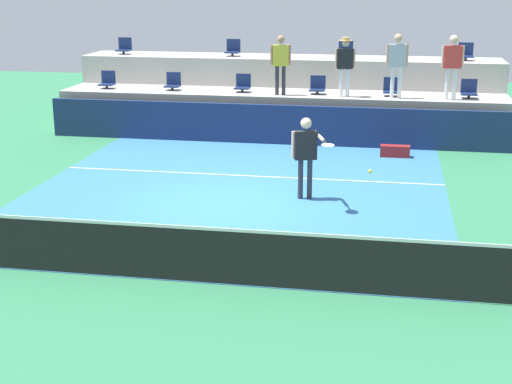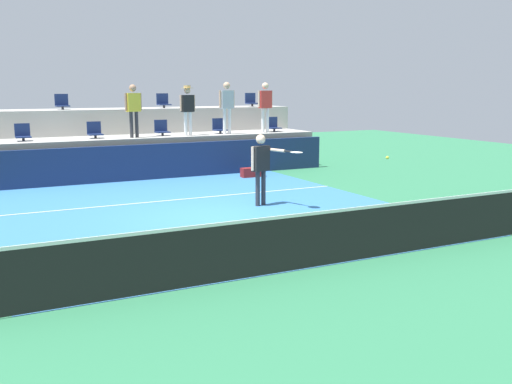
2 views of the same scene
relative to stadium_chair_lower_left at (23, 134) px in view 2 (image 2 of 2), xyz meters
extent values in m
plane|color=#2D754C|center=(3.23, -7.23, -1.46)|extent=(40.00, 40.00, 0.00)
cube|color=teal|center=(3.23, -6.23, -1.46)|extent=(9.00, 10.00, 0.01)
cube|color=white|center=(3.23, -4.83, -1.46)|extent=(9.00, 0.06, 0.00)
cube|color=black|center=(3.23, -11.23, -1.01)|extent=(10.40, 0.01, 0.87)
cube|color=white|center=(3.23, -11.23, -0.57)|extent=(10.40, 0.02, 0.05)
cube|color=navy|center=(3.23, -1.23, -0.91)|extent=(13.00, 0.16, 1.10)
cube|color=#ADAAA3|center=(3.23, 0.07, -0.84)|extent=(13.00, 1.80, 1.25)
cube|color=#ADAAA3|center=(3.23, 1.87, -0.41)|extent=(13.00, 1.80, 2.10)
cylinder|color=#2D2D33|center=(0.00, -0.08, -0.16)|extent=(0.08, 0.08, 0.10)
cube|color=navy|center=(0.00, -0.08, -0.09)|extent=(0.44, 0.40, 0.04)
cube|color=navy|center=(0.00, 0.10, 0.12)|extent=(0.44, 0.04, 0.38)
cylinder|color=#2D2D33|center=(2.13, -0.08, -0.16)|extent=(0.08, 0.08, 0.10)
cube|color=navy|center=(2.13, -0.08, -0.09)|extent=(0.44, 0.40, 0.04)
cube|color=navy|center=(2.13, 0.10, 0.12)|extent=(0.44, 0.04, 0.38)
cylinder|color=#2D2D33|center=(4.33, -0.08, -0.16)|extent=(0.08, 0.08, 0.10)
cube|color=navy|center=(4.33, -0.08, -0.09)|extent=(0.44, 0.40, 0.04)
cube|color=navy|center=(4.33, 0.10, 0.12)|extent=(0.44, 0.04, 0.38)
cylinder|color=#2D2D33|center=(6.42, -0.08, -0.16)|extent=(0.08, 0.08, 0.10)
cube|color=navy|center=(6.42, -0.08, -0.09)|extent=(0.44, 0.40, 0.04)
cube|color=navy|center=(6.42, 0.10, 0.12)|extent=(0.44, 0.04, 0.38)
cylinder|color=#2D2D33|center=(8.56, -0.08, -0.16)|extent=(0.08, 0.08, 0.10)
cube|color=navy|center=(8.56, -0.08, -0.09)|extent=(0.44, 0.40, 0.04)
cube|color=navy|center=(8.56, 0.10, 0.12)|extent=(0.44, 0.04, 0.38)
cylinder|color=#2D2D33|center=(1.46, 1.72, 0.69)|extent=(0.08, 0.08, 0.10)
cube|color=navy|center=(1.46, 1.72, 0.76)|extent=(0.44, 0.40, 0.04)
cube|color=navy|center=(1.46, 1.90, 0.97)|extent=(0.44, 0.04, 0.38)
cylinder|color=#2D2D33|center=(4.99, 1.72, 0.69)|extent=(0.08, 0.08, 0.10)
cube|color=navy|center=(4.99, 1.72, 0.76)|extent=(0.44, 0.40, 0.04)
cube|color=navy|center=(4.99, 1.90, 0.97)|extent=(0.44, 0.04, 0.38)
cylinder|color=#2D2D33|center=(8.56, 1.72, 0.69)|extent=(0.08, 0.08, 0.10)
cube|color=navy|center=(8.56, 1.72, 0.76)|extent=(0.44, 0.40, 0.04)
cube|color=navy|center=(8.56, 1.90, 0.97)|extent=(0.44, 0.04, 0.38)
cylinder|color=#2D2D33|center=(4.64, -6.44, -1.04)|extent=(0.14, 0.14, 0.85)
cylinder|color=#2D2D33|center=(4.83, -6.39, -1.04)|extent=(0.14, 0.14, 0.85)
cube|color=black|center=(4.73, -6.41, -0.31)|extent=(0.49, 0.31, 0.60)
sphere|color=beige|center=(4.73, -6.41, 0.15)|extent=(0.29, 0.29, 0.23)
cylinder|color=beige|center=(4.48, -6.49, -0.29)|extent=(0.09, 0.09, 0.57)
cylinder|color=beige|center=(5.07, -6.59, -0.11)|extent=(0.23, 0.54, 0.07)
cylinder|color=black|center=(5.18, -6.95, -0.11)|extent=(0.11, 0.26, 0.04)
ellipsoid|color=silver|center=(5.26, -7.21, -0.11)|extent=(0.34, 0.38, 0.03)
cylinder|color=#2D2D33|center=(3.21, -0.40, 0.20)|extent=(0.13, 0.13, 0.83)
cylinder|color=#2D2D33|center=(3.39, -0.36, 0.20)|extent=(0.13, 0.13, 0.83)
cube|color=yellow|center=(3.30, -0.38, 0.90)|extent=(0.48, 0.28, 0.58)
sphere|color=#A87A5B|center=(3.30, -0.38, 1.35)|extent=(0.27, 0.27, 0.22)
cylinder|color=#A87A5B|center=(3.05, -0.44, 0.92)|extent=(0.08, 0.08, 0.55)
cylinder|color=#A87A5B|center=(3.55, -0.33, 0.92)|extent=(0.08, 0.08, 0.55)
cylinder|color=white|center=(5.03, -0.40, 0.18)|extent=(0.13, 0.13, 0.78)
cylinder|color=white|center=(5.21, -0.37, 0.18)|extent=(0.13, 0.13, 0.78)
cube|color=black|center=(5.12, -0.38, 0.85)|extent=(0.45, 0.24, 0.55)
sphere|color=tan|center=(5.12, -0.38, 1.27)|extent=(0.24, 0.24, 0.21)
cylinder|color=tan|center=(4.88, -0.42, 0.86)|extent=(0.08, 0.08, 0.52)
cylinder|color=tan|center=(5.36, -0.35, 0.86)|extent=(0.08, 0.08, 0.52)
cylinder|color=tan|center=(5.12, -0.38, 1.35)|extent=(0.44, 0.44, 0.01)
cylinder|color=tan|center=(5.12, -0.38, 1.39)|extent=(0.25, 0.25, 0.09)
cylinder|color=white|center=(6.45, -0.40, 0.22)|extent=(0.12, 0.12, 0.87)
cylinder|color=white|center=(6.64, -0.37, 0.22)|extent=(0.12, 0.12, 0.87)
cube|color=#B2B2B7|center=(6.54, -0.38, 0.96)|extent=(0.49, 0.24, 0.61)
sphere|color=tan|center=(6.54, -0.38, 1.43)|extent=(0.27, 0.27, 0.24)
cylinder|color=tan|center=(6.28, -0.42, 0.98)|extent=(0.08, 0.08, 0.58)
cylinder|color=tan|center=(6.81, -0.35, 0.98)|extent=(0.08, 0.08, 0.58)
cylinder|color=white|center=(7.93, -0.40, 0.22)|extent=(0.12, 0.12, 0.86)
cylinder|color=white|center=(8.13, -0.37, 0.22)|extent=(0.12, 0.12, 0.86)
cube|color=red|center=(8.03, -0.38, 0.95)|extent=(0.49, 0.23, 0.61)
sphere|color=beige|center=(8.03, -0.38, 1.42)|extent=(0.26, 0.26, 0.23)
cylinder|color=beige|center=(7.76, -0.42, 0.97)|extent=(0.08, 0.08, 0.57)
cylinder|color=beige|center=(8.30, -0.35, 0.97)|extent=(0.08, 0.08, 0.57)
sphere|color=#CCE033|center=(6.15, -9.37, -0.05)|extent=(0.07, 0.07, 0.07)
cube|color=maroon|center=(6.60, -2.23, -1.31)|extent=(0.76, 0.28, 0.30)
camera|label=1|loc=(6.43, -21.58, 3.09)|focal=52.63mm
camera|label=2|loc=(-1.65, -18.77, 1.38)|focal=40.84mm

